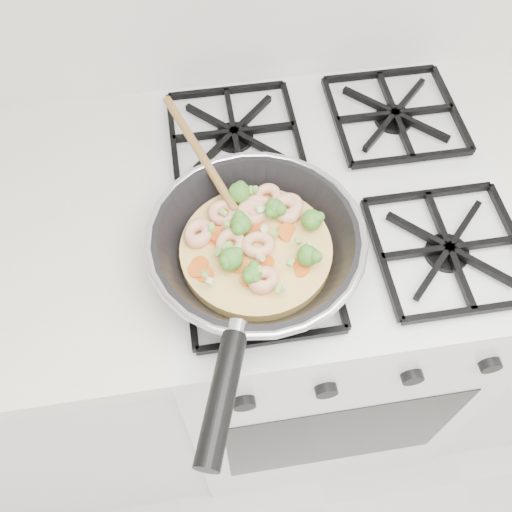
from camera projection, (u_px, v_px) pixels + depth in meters
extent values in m
cube|color=white|center=(311.00, 311.00, 1.36)|extent=(0.60, 0.60, 0.90)
cube|color=black|center=(341.00, 438.00, 1.20)|extent=(0.48, 0.00, 0.40)
cube|color=black|center=(334.00, 189.00, 0.96)|extent=(0.56, 0.56, 0.02)
torus|color=silver|center=(256.00, 237.00, 0.83)|extent=(0.33, 0.33, 0.01)
cylinder|color=black|center=(222.00, 398.00, 0.70)|extent=(0.09, 0.17, 0.03)
cylinder|color=#F2C869|center=(256.00, 250.00, 0.86)|extent=(0.23, 0.23, 0.02)
ellipsoid|color=olive|center=(240.00, 219.00, 0.86)|extent=(0.06, 0.06, 0.02)
cylinder|color=olive|center=(200.00, 153.00, 0.90)|extent=(0.10, 0.23, 0.05)
torus|color=#F2B88F|center=(252.00, 213.00, 0.87)|extent=(0.06, 0.07, 0.03)
torus|color=#F2B88F|center=(224.00, 213.00, 0.87)|extent=(0.07, 0.07, 0.02)
torus|color=#F2B88F|center=(259.00, 208.00, 0.88)|extent=(0.07, 0.07, 0.03)
torus|color=#F2B88F|center=(264.00, 280.00, 0.81)|extent=(0.07, 0.07, 0.02)
torus|color=#F2B88F|center=(267.00, 198.00, 0.89)|extent=(0.07, 0.07, 0.02)
torus|color=#F2B88F|center=(286.00, 209.00, 0.88)|extent=(0.07, 0.07, 0.02)
torus|color=#F2B88F|center=(258.00, 245.00, 0.84)|extent=(0.07, 0.07, 0.02)
torus|color=#F2B88F|center=(198.00, 233.00, 0.85)|extent=(0.07, 0.07, 0.03)
torus|color=#F2B88F|center=(230.00, 243.00, 0.84)|extent=(0.07, 0.07, 0.02)
torus|color=#F2B88F|center=(286.00, 206.00, 0.88)|extent=(0.06, 0.06, 0.02)
ellipsoid|color=#4D8C2D|center=(274.00, 208.00, 0.86)|extent=(0.04, 0.04, 0.03)
ellipsoid|color=#4D8C2D|center=(231.00, 259.00, 0.81)|extent=(0.05, 0.05, 0.03)
ellipsoid|color=#4D8C2D|center=(241.00, 224.00, 0.85)|extent=(0.04, 0.04, 0.03)
ellipsoid|color=#4D8C2D|center=(252.00, 274.00, 0.80)|extent=(0.04, 0.04, 0.03)
ellipsoid|color=#4D8C2D|center=(308.00, 256.00, 0.82)|extent=(0.04, 0.04, 0.03)
ellipsoid|color=#4D8C2D|center=(312.00, 220.00, 0.85)|extent=(0.04, 0.04, 0.03)
ellipsoid|color=#4D8C2D|center=(239.00, 193.00, 0.88)|extent=(0.04, 0.04, 0.03)
cylinder|color=orange|center=(299.00, 267.00, 0.83)|extent=(0.05, 0.05, 0.01)
cylinder|color=orange|center=(265.00, 263.00, 0.83)|extent=(0.03, 0.03, 0.01)
cylinder|color=orange|center=(224.00, 219.00, 0.88)|extent=(0.04, 0.04, 0.01)
cylinder|color=orange|center=(205.00, 274.00, 0.82)|extent=(0.03, 0.03, 0.01)
cylinder|color=orange|center=(293.00, 214.00, 0.88)|extent=(0.03, 0.03, 0.00)
cylinder|color=orange|center=(249.00, 280.00, 0.82)|extent=(0.04, 0.03, 0.01)
cylinder|color=orange|center=(239.00, 265.00, 0.83)|extent=(0.03, 0.03, 0.00)
cylinder|color=orange|center=(217.00, 236.00, 0.86)|extent=(0.05, 0.05, 0.01)
cylinder|color=orange|center=(227.00, 210.00, 0.88)|extent=(0.04, 0.04, 0.01)
cylinder|color=orange|center=(288.00, 233.00, 0.86)|extent=(0.04, 0.04, 0.01)
cylinder|color=orange|center=(199.00, 265.00, 0.83)|extent=(0.04, 0.04, 0.01)
cylinder|color=orange|center=(253.00, 228.00, 0.87)|extent=(0.04, 0.04, 0.01)
cylinder|color=orange|center=(228.00, 233.00, 0.86)|extent=(0.03, 0.03, 0.01)
cylinder|color=orange|center=(219.00, 235.00, 0.86)|extent=(0.04, 0.05, 0.01)
cylinder|color=orange|center=(197.00, 269.00, 0.83)|extent=(0.03, 0.03, 0.01)
cylinder|color=orange|center=(249.00, 231.00, 0.86)|extent=(0.03, 0.03, 0.01)
cylinder|color=#7FBA4A|center=(246.00, 194.00, 0.88)|extent=(0.01, 0.01, 0.01)
cylinder|color=#7FBA4A|center=(205.00, 274.00, 0.79)|extent=(0.01, 0.01, 0.01)
cylinder|color=#7FBA4A|center=(255.00, 189.00, 0.88)|extent=(0.01, 0.01, 0.01)
cylinder|color=#7FBA4A|center=(227.00, 246.00, 0.82)|extent=(0.01, 0.01, 0.01)
cylinder|color=#7FBA4A|center=(258.00, 270.00, 0.80)|extent=(0.01, 0.01, 0.01)
cylinder|color=#7FBA4A|center=(251.00, 191.00, 0.88)|extent=(0.01, 0.01, 0.01)
cylinder|color=#BEDF9D|center=(281.00, 206.00, 0.87)|extent=(0.01, 0.01, 0.01)
cylinder|color=#7FBA4A|center=(224.00, 213.00, 0.85)|extent=(0.01, 0.01, 0.01)
cylinder|color=#BEDF9D|center=(263.00, 229.00, 0.85)|extent=(0.01, 0.01, 0.01)
cylinder|color=#7FBA4A|center=(278.00, 288.00, 0.79)|extent=(0.01, 0.01, 0.01)
cylinder|color=#7FBA4A|center=(227.00, 225.00, 0.84)|extent=(0.01, 0.01, 0.01)
cylinder|color=#BEDF9D|center=(209.00, 281.00, 0.79)|extent=(0.01, 0.01, 0.01)
cylinder|color=#BEDF9D|center=(260.00, 209.00, 0.86)|extent=(0.01, 0.01, 0.01)
cylinder|color=#BEDF9D|center=(310.00, 247.00, 0.83)|extent=(0.01, 0.01, 0.01)
cylinder|color=#7FBA4A|center=(275.00, 234.00, 0.84)|extent=(0.01, 0.01, 0.01)
cylinder|color=#7FBA4A|center=(211.00, 228.00, 0.84)|extent=(0.01, 0.01, 0.01)
cylinder|color=#7FBA4A|center=(298.00, 241.00, 0.83)|extent=(0.01, 0.01, 0.01)
cylinder|color=#7FBA4A|center=(218.00, 252.00, 0.82)|extent=(0.01, 0.01, 0.01)
cylinder|color=#BEDF9D|center=(261.00, 258.00, 0.82)|extent=(0.01, 0.01, 0.01)
cylinder|color=#7FBA4A|center=(290.00, 263.00, 0.80)|extent=(0.01, 0.01, 0.01)
cylinder|color=#7FBA4A|center=(263.00, 209.00, 0.86)|extent=(0.01, 0.01, 0.01)
cylinder|color=#BEDF9D|center=(283.00, 288.00, 0.79)|extent=(0.01, 0.01, 0.01)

